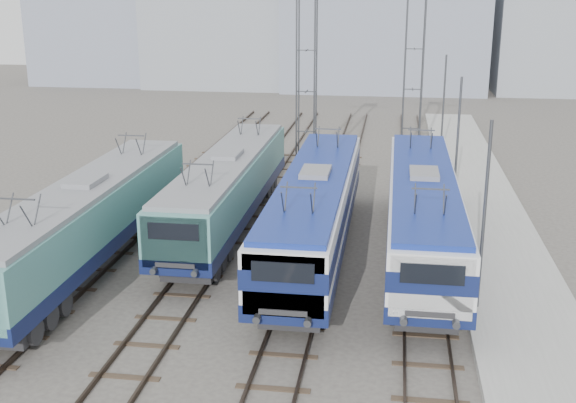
% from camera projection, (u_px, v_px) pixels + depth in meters
% --- Properties ---
extents(ground, '(160.00, 160.00, 0.00)m').
position_uv_depth(ground, '(228.00, 323.00, 25.02)').
color(ground, '#514C47').
extents(platform, '(4.00, 70.00, 0.30)m').
position_uv_depth(platform, '(500.00, 253.00, 31.13)').
color(platform, '#9E9E99').
rests_on(platform, ground).
extents(locomotive_far_left, '(2.81, 17.74, 3.34)m').
position_uv_depth(locomotive_far_left, '(86.00, 218.00, 29.14)').
color(locomotive_far_left, '#0F1947').
rests_on(locomotive_far_left, ground).
extents(locomotive_center_left, '(2.76, 17.39, 3.27)m').
position_uv_depth(locomotive_center_left, '(227.00, 186.00, 34.04)').
color(locomotive_center_left, '#0F1947').
rests_on(locomotive_center_left, ground).
extents(locomotive_center_right, '(2.84, 17.94, 3.37)m').
position_uv_depth(locomotive_center_right, '(315.00, 207.00, 30.42)').
color(locomotive_center_right, '#0F1947').
rests_on(locomotive_center_right, ground).
extents(locomotive_far_right, '(2.83, 17.87, 3.36)m').
position_uv_depth(locomotive_far_right, '(422.00, 208.00, 30.27)').
color(locomotive_far_right, '#0F1947').
rests_on(locomotive_far_right, ground).
extents(catenary_tower_west, '(4.50, 1.20, 12.00)m').
position_uv_depth(catenary_tower_west, '(307.00, 65.00, 43.97)').
color(catenary_tower_west, '#3F4247').
rests_on(catenary_tower_west, ground).
extents(catenary_tower_east, '(4.50, 1.20, 12.00)m').
position_uv_depth(catenary_tower_east, '(414.00, 63.00, 44.96)').
color(catenary_tower_east, '#3F4247').
rests_on(catenary_tower_east, ground).
extents(mast_front, '(0.12, 0.12, 7.00)m').
position_uv_depth(mast_front, '(484.00, 221.00, 24.71)').
color(mast_front, '#3F4247').
rests_on(mast_front, ground).
extents(mast_mid, '(0.12, 0.12, 7.00)m').
position_uv_depth(mast_mid, '(457.00, 147.00, 36.08)').
color(mast_mid, '#3F4247').
rests_on(mast_mid, ground).
extents(mast_rear, '(0.12, 0.12, 7.00)m').
position_uv_depth(mast_rear, '(443.00, 109.00, 47.46)').
color(mast_rear, '#3F4247').
rests_on(mast_rear, ground).
extents(building_west, '(18.00, 12.00, 14.00)m').
position_uv_depth(building_west, '(229.00, 24.00, 83.75)').
color(building_west, gray).
rests_on(building_west, ground).
extents(building_center, '(22.00, 14.00, 18.00)m').
position_uv_depth(building_center, '(386.00, 7.00, 80.66)').
color(building_center, gray).
rests_on(building_center, ground).
extents(building_east, '(16.00, 12.00, 12.00)m').
position_uv_depth(building_east, '(569.00, 36.00, 78.71)').
color(building_east, gray).
rests_on(building_east, ground).
extents(building_far_west, '(14.00, 10.00, 10.00)m').
position_uv_depth(building_far_west, '(99.00, 41.00, 86.57)').
color(building_far_west, gray).
rests_on(building_far_west, ground).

